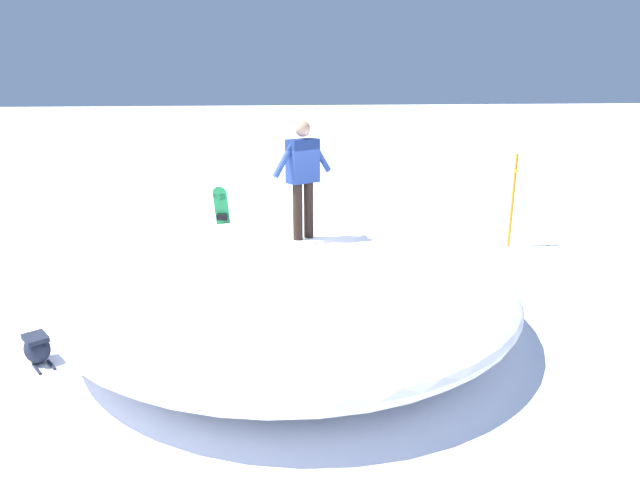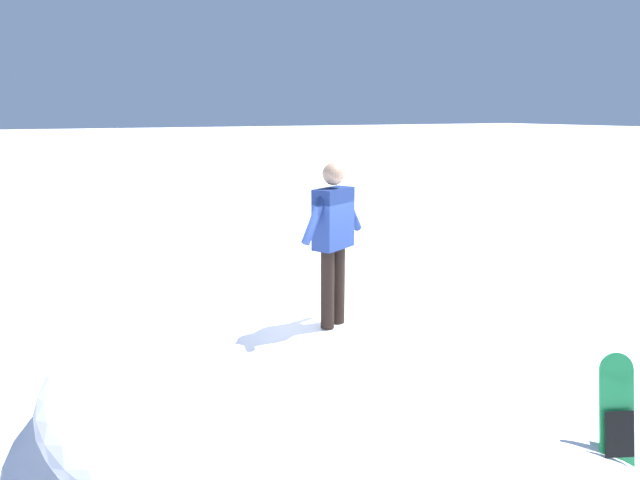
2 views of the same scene
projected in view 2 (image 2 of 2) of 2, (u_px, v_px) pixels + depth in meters
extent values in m
plane|color=white|center=(333.00, 410.00, 7.12)|extent=(240.00, 240.00, 0.00)
ellipsoid|color=white|center=(341.00, 364.00, 6.92)|extent=(8.72, 8.69, 1.20)
cylinder|color=black|center=(338.00, 285.00, 6.44)|extent=(0.14, 0.14, 0.83)
cylinder|color=black|center=(328.00, 289.00, 6.28)|extent=(0.14, 0.14, 0.83)
cube|color=navy|center=(333.00, 218.00, 6.21)|extent=(0.40, 0.51, 0.62)
sphere|color=tan|center=(333.00, 174.00, 6.11)|extent=(0.23, 0.23, 0.23)
cylinder|color=navy|center=(350.00, 209.00, 6.45)|extent=(0.25, 0.39, 0.51)
cylinder|color=navy|center=(315.00, 218.00, 5.94)|extent=(0.25, 0.39, 0.51)
cube|color=#1E8C47|center=(617.00, 466.00, 4.73)|extent=(0.39, 0.37, 1.46)
cylinder|color=#1E8C47|center=(616.00, 370.00, 4.72)|extent=(0.17, 0.28, 0.27)
cube|color=black|center=(620.00, 434.00, 4.68)|extent=(0.16, 0.24, 0.35)
cube|color=black|center=(614.00, 429.00, 4.77)|extent=(0.16, 0.21, 0.12)
ellipsoid|color=#1E2333|center=(522.00, 337.00, 8.91)|extent=(0.50, 0.46, 0.36)
ellipsoid|color=#2B3144|center=(535.00, 343.00, 8.83)|extent=(0.21, 0.25, 0.17)
cube|color=#1E2333|center=(523.00, 328.00, 8.88)|extent=(0.42, 0.39, 0.06)
cylinder|color=#1E2333|center=(508.00, 343.00, 9.13)|extent=(0.27, 0.17, 0.04)
cylinder|color=#1E2333|center=(504.00, 347.00, 9.00)|extent=(0.27, 0.17, 0.04)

